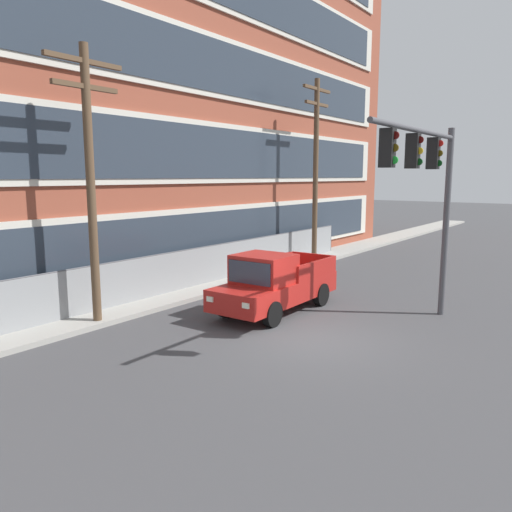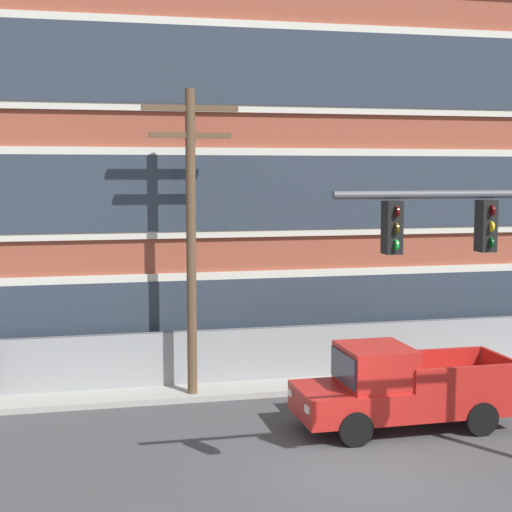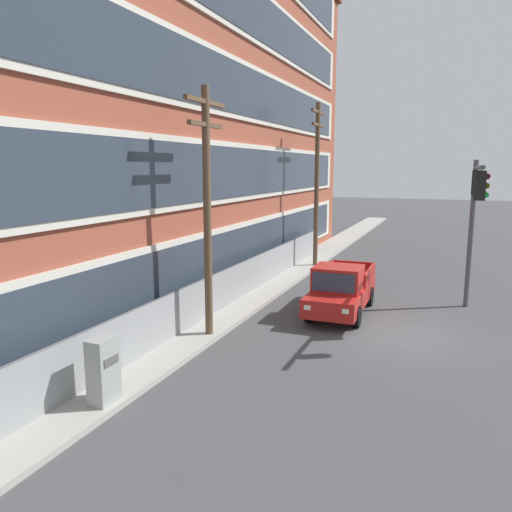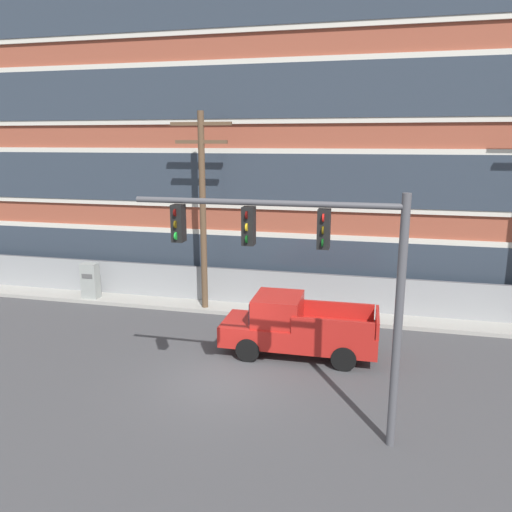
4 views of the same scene
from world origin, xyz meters
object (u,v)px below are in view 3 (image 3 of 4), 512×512
utility_pole_near_corner (207,203)px  electrical_cabinet (104,373)px  traffic_signal_mast (475,203)px  utility_pole_midblock (317,179)px  pickup_truck_red (341,290)px

utility_pole_near_corner → electrical_cabinet: bearing=179.7°
traffic_signal_mast → utility_pole_midblock: (7.70, 8.03, 0.66)m
utility_pole_near_corner → utility_pole_midblock: 13.15m
traffic_signal_mast → utility_pole_near_corner: 9.83m
traffic_signal_mast → utility_pole_near_corner: size_ratio=0.77×
utility_pole_near_corner → utility_pole_midblock: bearing=-0.7°
pickup_truck_red → traffic_signal_mast: bearing=-78.0°
traffic_signal_mast → electrical_cabinet: bearing=143.0°
pickup_truck_red → electrical_cabinet: pickup_truck_red is taller
electrical_cabinet → pickup_truck_red: bearing=-19.8°
pickup_truck_red → utility_pole_midblock: 10.21m
traffic_signal_mast → electrical_cabinet: (-10.89, 8.22, -3.56)m
utility_pole_near_corner → electrical_cabinet: (-5.45, 0.03, -3.72)m
pickup_truck_red → utility_pole_near_corner: 6.76m
pickup_truck_red → utility_pole_near_corner: utility_pole_near_corner is taller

